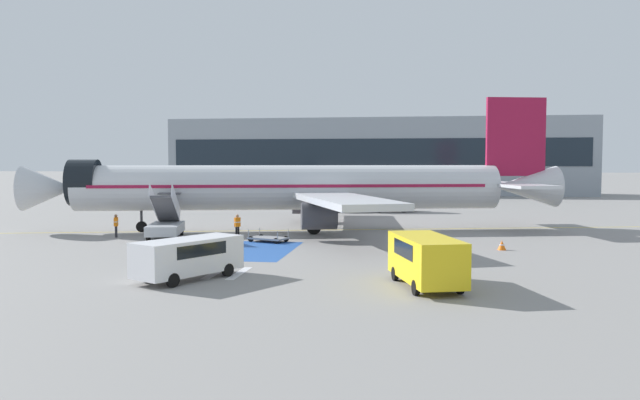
# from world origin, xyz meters

# --- Properties ---
(ground_plane) EXTENTS (600.00, 600.00, 0.00)m
(ground_plane) POSITION_xyz_m (0.00, 0.00, 0.00)
(ground_plane) COLOR gray
(apron_leadline_yellow) EXTENTS (75.66, 18.46, 0.01)m
(apron_leadline_yellow) POSITION_xyz_m (-0.29, -0.99, 0.00)
(apron_leadline_yellow) COLOR gold
(apron_leadline_yellow) RESTS_ON ground_plane
(apron_stand_patch_blue) EXTENTS (4.64, 8.79, 0.01)m
(apron_stand_patch_blue) POSITION_xyz_m (-0.29, -12.63, 0.00)
(apron_stand_patch_blue) COLOR #2856A8
(apron_stand_patch_blue) RESTS_ON ground_plane
(apron_walkway_bar_0) EXTENTS (0.44, 3.60, 0.01)m
(apron_walkway_bar_0) POSITION_xyz_m (-2.69, -20.59, 0.00)
(apron_walkway_bar_0) COLOR silver
(apron_walkway_bar_0) RESTS_ON ground_plane
(apron_walkway_bar_1) EXTENTS (0.44, 3.60, 0.01)m
(apron_walkway_bar_1) POSITION_xyz_m (-1.49, -20.59, 0.00)
(apron_walkway_bar_1) COLOR silver
(apron_walkway_bar_1) RESTS_ON ground_plane
(apron_walkway_bar_2) EXTENTS (0.44, 3.60, 0.01)m
(apron_walkway_bar_2) POSITION_xyz_m (-0.29, -20.59, 0.00)
(apron_walkway_bar_2) COLOR silver
(apron_walkway_bar_2) RESTS_ON ground_plane
(apron_walkway_bar_3) EXTENTS (0.44, 3.60, 0.01)m
(apron_walkway_bar_3) POSITION_xyz_m (0.91, -20.59, 0.00)
(apron_walkway_bar_3) COLOR silver
(apron_walkway_bar_3) RESTS_ON ground_plane
(airliner) EXTENTS (42.74, 31.76, 10.89)m
(airliner) POSITION_xyz_m (0.36, -0.83, 3.48)
(airliner) COLOR silver
(airliner) RESTS_ON ground_plane
(boarding_stairs_forward) EXTENTS (3.27, 5.54, 4.04)m
(boarding_stairs_forward) POSITION_xyz_m (-8.30, -7.39, 0.99)
(boarding_stairs_forward) COLOR #ADB2BA
(boarding_stairs_forward) RESTS_ON ground_plane
(fuel_tanker) EXTENTS (10.66, 4.00, 3.53)m
(fuel_tanker) POSITION_xyz_m (4.96, 19.14, 1.79)
(fuel_tanker) COLOR #38383D
(fuel_tanker) RESTS_ON ground_plane
(service_van_0) EXTENTS (4.35, 5.64, 1.93)m
(service_van_0) POSITION_xyz_m (-1.00, -22.53, 1.17)
(service_van_0) COLOR silver
(service_van_0) RESTS_ON ground_plane
(service_van_1) EXTENTS (3.51, 5.69, 2.23)m
(service_van_1) POSITION_xyz_m (10.02, -22.67, 1.33)
(service_van_1) COLOR yellow
(service_van_1) RESTS_ON ground_plane
(baggage_cart) EXTENTS (2.96, 2.32, 0.87)m
(baggage_cart) POSITION_xyz_m (-0.42, -8.40, 0.26)
(baggage_cart) COLOR gray
(baggage_cart) RESTS_ON ground_plane
(ground_crew_0) EXTENTS (0.47, 0.47, 1.74)m
(ground_crew_0) POSITION_xyz_m (-3.12, -6.69, 1.00)
(ground_crew_0) COLOR black
(ground_crew_0) RESTS_ON ground_plane
(ground_crew_1) EXTENTS (0.31, 0.47, 1.70)m
(ground_crew_1) POSITION_xyz_m (-12.10, -7.46, 0.98)
(ground_crew_1) COLOR #2D2D33
(ground_crew_1) RESTS_ON ground_plane
(traffic_cone_0) EXTENTS (0.55, 0.55, 0.61)m
(traffic_cone_0) POSITION_xyz_m (15.05, -10.21, 0.30)
(traffic_cone_0) COLOR orange
(traffic_cone_0) RESTS_ON ground_plane
(terminal_building) EXTENTS (71.86, 12.10, 13.01)m
(terminal_building) POSITION_xyz_m (3.36, 59.55, 6.51)
(terminal_building) COLOR #89939E
(terminal_building) RESTS_ON ground_plane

